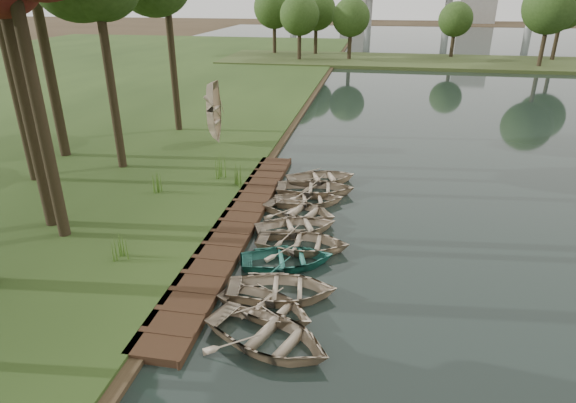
% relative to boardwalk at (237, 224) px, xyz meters
% --- Properties ---
extents(ground, '(300.00, 300.00, 0.00)m').
position_rel_boardwalk_xyz_m(ground, '(1.60, 0.00, -0.15)').
color(ground, '#3D2F1D').
extents(boardwalk, '(1.60, 16.00, 0.30)m').
position_rel_boardwalk_xyz_m(boardwalk, '(0.00, 0.00, 0.00)').
color(boardwalk, '#352114').
rests_on(boardwalk, ground).
extents(peninsula, '(50.00, 14.00, 0.45)m').
position_rel_boardwalk_xyz_m(peninsula, '(9.60, 50.00, 0.08)').
color(peninsula, '#39471F').
rests_on(peninsula, ground).
extents(far_trees, '(45.60, 5.60, 8.80)m').
position_rel_boardwalk_xyz_m(far_trees, '(6.27, 50.00, 6.28)').
color(far_trees, black).
rests_on(far_trees, peninsula).
extents(building_b, '(8.00, 8.00, 12.00)m').
position_rel_boardwalk_xyz_m(building_b, '(-3.40, 145.00, 5.85)').
color(building_b, '#A5A5A0').
rests_on(building_b, ground).
extents(rowboat_0, '(4.35, 3.77, 0.75)m').
position_rel_boardwalk_xyz_m(rowboat_0, '(2.76, -6.69, 0.28)').
color(rowboat_0, tan).
rests_on(rowboat_0, water).
extents(rowboat_1, '(3.66, 3.17, 0.63)m').
position_rel_boardwalk_xyz_m(rowboat_1, '(2.40, -5.37, 0.22)').
color(rowboat_1, tan).
rests_on(rowboat_1, water).
extents(rowboat_2, '(3.72, 2.88, 0.71)m').
position_rel_boardwalk_xyz_m(rowboat_2, '(2.70, -4.47, 0.25)').
color(rowboat_2, tan).
rests_on(rowboat_2, water).
extents(rowboat_3, '(3.74, 3.13, 0.67)m').
position_rel_boardwalk_xyz_m(rowboat_3, '(2.53, -2.60, 0.23)').
color(rowboat_3, '#287161').
rests_on(rowboat_3, water).
extents(rowboat_4, '(3.43, 2.46, 0.71)m').
position_rel_boardwalk_xyz_m(rowboat_4, '(2.88, -1.40, 0.25)').
color(rowboat_4, tan).
rests_on(rowboat_4, water).
extents(rowboat_5, '(3.88, 3.40, 0.67)m').
position_rel_boardwalk_xyz_m(rowboat_5, '(2.42, -0.12, 0.23)').
color(rowboat_5, tan).
rests_on(rowboat_5, water).
extents(rowboat_6, '(3.84, 3.29, 0.67)m').
position_rel_boardwalk_xyz_m(rowboat_6, '(2.33, 1.41, 0.24)').
color(rowboat_6, tan).
rests_on(rowboat_6, water).
extents(rowboat_7, '(3.52, 2.90, 0.64)m').
position_rel_boardwalk_xyz_m(rowboat_7, '(2.55, 2.66, 0.22)').
color(rowboat_7, tan).
rests_on(rowboat_7, water).
extents(rowboat_8, '(3.89, 2.97, 0.75)m').
position_rel_boardwalk_xyz_m(rowboat_8, '(2.66, 3.88, 0.28)').
color(rowboat_8, tan).
rests_on(rowboat_8, water).
extents(rowboat_9, '(4.09, 3.53, 0.71)m').
position_rel_boardwalk_xyz_m(rowboat_9, '(2.77, 5.34, 0.26)').
color(rowboat_9, tan).
rests_on(rowboat_9, water).
extents(stored_rowboat, '(3.78, 2.78, 0.76)m').
position_rel_boardwalk_xyz_m(stored_rowboat, '(-4.12, 10.16, 0.53)').
color(stored_rowboat, tan).
rests_on(stored_rowboat, bank).
extents(reeds_0, '(0.60, 0.60, 0.86)m').
position_rel_boardwalk_xyz_m(reeds_0, '(-3.02, -3.59, 0.58)').
color(reeds_0, '#3F661E').
rests_on(reeds_0, bank).
extents(reeds_1, '(0.60, 0.60, 0.98)m').
position_rel_boardwalk_xyz_m(reeds_1, '(-1.02, 3.69, 0.64)').
color(reeds_1, '#3F661E').
rests_on(reeds_1, bank).
extents(reeds_2, '(0.60, 0.60, 1.01)m').
position_rel_boardwalk_xyz_m(reeds_2, '(-4.44, 2.14, 0.65)').
color(reeds_2, '#3F661E').
rests_on(reeds_2, bank).
extents(reeds_3, '(0.60, 0.60, 1.11)m').
position_rel_boardwalk_xyz_m(reeds_3, '(-2.03, 4.52, 0.70)').
color(reeds_3, '#3F661E').
rests_on(reeds_3, bank).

